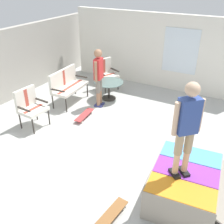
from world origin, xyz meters
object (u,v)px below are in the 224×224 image
Objects in this scene: person_skater at (187,125)px; skateboard_by_bench at (84,115)px; patio_bench at (67,83)px; patio_chair_near_house at (106,71)px; person_watching at (99,74)px; skateboard_spare at (110,215)px; patio_chair_by_wall at (30,104)px; patio_table at (109,87)px; skate_ramp at (186,185)px.

skateboard_by_bench is (1.67, 3.07, -1.48)m from person_skater.
person_skater reaches higher than patio_bench.
person_watching is (-1.22, -0.49, 0.39)m from patio_chair_near_house.
skateboard_by_bench is at bearing -165.89° from patio_chair_near_house.
person_skater is at bearing -42.01° from skateboard_spare.
patio_bench is 1.08m from person_watching.
patio_bench is 1.25× the size of patio_chair_near_house.
patio_chair_near_house is 5.27m from person_skater.
patio_bench and patio_chair_by_wall have the same top height.
patio_chair_near_house is at bearing 14.11° from skateboard_by_bench.
patio_chair_near_house is 1.25× the size of skateboard_spare.
skateboard_by_bench is (-2.06, -0.52, -0.53)m from patio_chair_near_house.
patio_chair_by_wall is 1.13× the size of patio_table.
person_skater is at bearing -99.63° from patio_chair_by_wall.
patio_chair_by_wall reaches higher than skateboard_by_bench.
patio_chair_by_wall is 0.63× the size of person_skater.
skate_ramp is 1.59× the size of patio_bench.
skateboard_spare is at bearing -134.03° from patio_bench.
patio_chair_by_wall is 1.48m from skateboard_by_bench.
patio_chair_near_house reaches higher than patio_table.
patio_chair_near_house is at bearing -18.67° from patio_bench.
person_watching is 4.21m from skateboard_spare.
patio_table is 1.10× the size of skateboard_by_bench.
person_skater reaches higher than patio_chair_by_wall.
skate_ramp is at bearing -115.59° from skateboard_by_bench.
patio_table is at bearing 47.69° from skate_ramp.
patio_chair_near_house is 5.43m from skateboard_spare.
skateboard_spare is at bearing -138.64° from skateboard_by_bench.
patio_table is at bearing 45.21° from person_skater.
patio_chair_near_house reaches higher than skateboard_spare.
patio_chair_near_house is at bearing 30.99° from skateboard_spare.
person_skater is (-2.51, -3.10, 0.57)m from person_watching.
skateboard_by_bench is at bearing -177.94° from person_watching.
patio_chair_near_house is 0.60× the size of person_watching.
patio_table is 4.58m from skateboard_spare.
person_skater is 3.80m from skateboard_by_bench.
person_skater is (-0.69, -4.04, 0.95)m from patio_chair_by_wall.
patio_bench and patio_chair_near_house have the same top height.
patio_chair_near_house reaches higher than skate_ramp.
patio_bench reaches higher than patio_table.
skate_ramp is at bearing -41.98° from skateboard_spare.
skate_ramp is at bearing -97.45° from patio_chair_by_wall.
person_watching reaches higher than patio_table.
patio_bench reaches higher than skateboard_spare.
patio_bench is at bearing 161.33° from patio_chair_near_house.
person_skater is (-2.27, -4.09, 0.95)m from patio_bench.
patio_table is (2.38, -0.96, -0.21)m from patio_chair_by_wall.
person_watching is (-0.55, 0.02, 0.60)m from patio_table.
patio_chair_near_house and patio_chair_by_wall have the same top height.
skate_ramp is 2.26× the size of patio_table.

